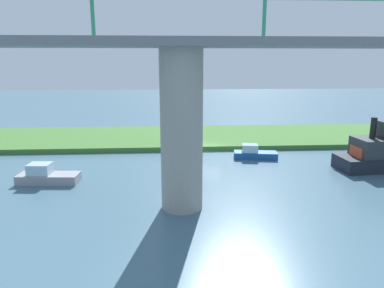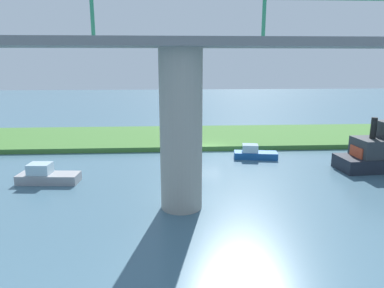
# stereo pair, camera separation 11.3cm
# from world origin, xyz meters

# --- Properties ---
(ground_plane) EXTENTS (160.00, 160.00, 0.00)m
(ground_plane) POSITION_xyz_m (0.00, 0.00, 0.00)
(ground_plane) COLOR #476B7F
(grassy_bank) EXTENTS (80.00, 12.00, 0.50)m
(grassy_bank) POSITION_xyz_m (0.00, -6.00, 0.25)
(grassy_bank) COLOR #427533
(grassy_bank) RESTS_ON ground
(bridge_pylon) EXTENTS (2.60, 2.60, 9.92)m
(bridge_pylon) POSITION_xyz_m (3.20, 14.02, 4.96)
(bridge_pylon) COLOR #9E998E
(bridge_pylon) RESTS_ON ground
(bridge_span) EXTENTS (74.84, 4.30, 3.25)m
(bridge_span) POSITION_xyz_m (3.20, 14.00, 10.42)
(bridge_span) COLOR slate
(bridge_span) RESTS_ON bridge_pylon
(person_on_bank) EXTENTS (0.48, 0.48, 1.39)m
(person_on_bank) POSITION_xyz_m (4.56, -3.30, 1.20)
(person_on_bank) COLOR #2D334C
(person_on_bank) RESTS_ON grassy_bank
(mooring_post) EXTENTS (0.20, 0.20, 0.82)m
(mooring_post) POSITION_xyz_m (3.41, -0.76, 0.91)
(mooring_post) COLOR brown
(mooring_post) RESTS_ON grassy_bank
(motorboat_red) EXTENTS (4.23, 2.01, 1.36)m
(motorboat_red) POSITION_xyz_m (-4.12, 2.90, 0.48)
(motorboat_red) COLOR #195199
(motorboat_red) RESTS_ON ground
(pontoon_yellow) EXTENTS (4.69, 1.96, 1.53)m
(pontoon_yellow) POSITION_xyz_m (13.41, 8.76, 0.55)
(pontoon_yellow) COLOR #99999E
(pontoon_yellow) RESTS_ON ground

